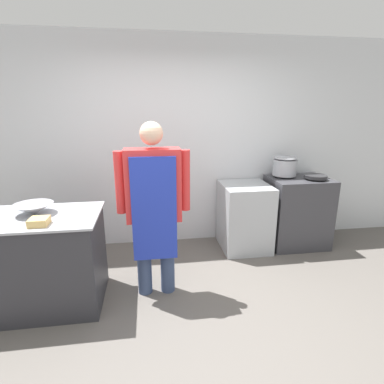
% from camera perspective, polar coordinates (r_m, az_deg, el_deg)
% --- Properties ---
extents(ground_plane, '(14.00, 14.00, 0.00)m').
position_cam_1_polar(ground_plane, '(2.76, 1.16, -25.28)').
color(ground_plane, '#5B5651').
extents(wall_back, '(8.00, 0.05, 2.70)m').
position_cam_1_polar(wall_back, '(3.99, -3.30, 9.03)').
color(wall_back, silver).
rests_on(wall_back, ground_plane).
extents(prep_counter, '(1.17, 0.75, 0.88)m').
position_cam_1_polar(prep_counter, '(3.18, -27.22, -11.63)').
color(prep_counter, '#2D2D33').
rests_on(prep_counter, ground_plane).
extents(stove, '(0.76, 0.62, 0.95)m').
position_cam_1_polar(stove, '(4.28, 19.31, -3.53)').
color(stove, '#38383D').
rests_on(stove, ground_plane).
extents(fridge_unit, '(0.61, 0.67, 0.87)m').
position_cam_1_polar(fridge_unit, '(4.02, 9.97, -4.62)').
color(fridge_unit, '#A8ADB2').
rests_on(fridge_unit, ground_plane).
extents(person_cook, '(0.69, 0.24, 1.70)m').
position_cam_1_polar(person_cook, '(2.83, -7.30, -1.59)').
color(person_cook, '#38476B').
rests_on(person_cook, ground_plane).
extents(mixing_bowl, '(0.35, 0.35, 0.10)m').
position_cam_1_polar(mixing_bowl, '(3.06, -27.95, -2.88)').
color(mixing_bowl, '#9EA0A8').
rests_on(mixing_bowl, prep_counter).
extents(plastic_tub, '(0.15, 0.15, 0.06)m').
position_cam_1_polar(plastic_tub, '(2.75, -27.12, -5.05)').
color(plastic_tub, '#D8B266').
rests_on(plastic_tub, prep_counter).
extents(stock_pot, '(0.31, 0.31, 0.26)m').
position_cam_1_polar(stock_pot, '(4.15, 17.27, 4.82)').
color(stock_pot, '#9EA0A8').
rests_on(stock_pot, stove).
extents(saute_pan, '(0.28, 0.28, 0.04)m').
position_cam_1_polar(saute_pan, '(4.14, 22.47, 2.74)').
color(saute_pan, '#262628').
rests_on(saute_pan, stove).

